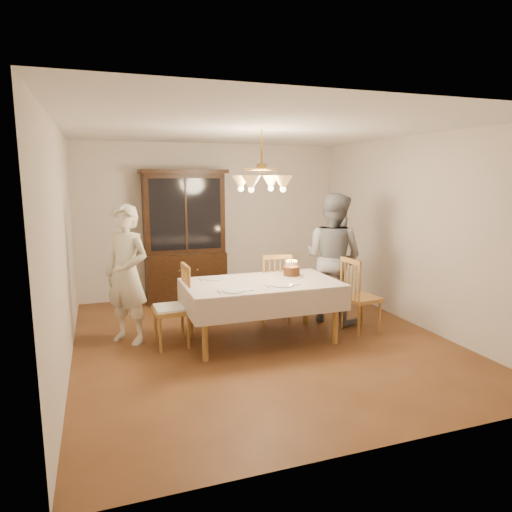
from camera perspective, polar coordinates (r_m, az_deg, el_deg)
name	(u,v)px	position (r m, az deg, el deg)	size (l,w,h in m)	color
ground	(261,340)	(5.89, 0.65, -10.43)	(5.00, 5.00, 0.00)	#5A3319
room_shell	(261,216)	(5.54, 0.68, 5.08)	(5.00, 5.00, 5.00)	white
dining_table	(261,288)	(5.69, 0.66, -3.97)	(1.90, 1.10, 0.76)	olive
china_hutch	(185,238)	(7.64, -8.91, 2.21)	(1.38, 0.54, 2.16)	black
chair_far_side	(275,291)	(6.48, 2.37, -4.44)	(0.51, 0.49, 1.00)	olive
chair_left_end	(172,310)	(5.66, -10.47, -6.62)	(0.43, 0.45, 1.00)	olive
chair_right_end	(360,299)	(6.24, 12.90, -5.25)	(0.47, 0.49, 1.00)	olive
elderly_woman	(127,275)	(5.82, -15.84, -2.25)	(0.63, 0.41, 1.72)	#F1E9CB
adult_in_grey	(333,258)	(6.54, 9.60, -0.24)	(0.89, 0.69, 1.82)	slate
birthday_cake	(291,272)	(5.98, 4.46, -1.98)	(0.30, 0.30, 0.21)	white
place_setting_near_left	(235,291)	(5.21, -2.66, -4.34)	(0.41, 0.26, 0.02)	white
place_setting_near_right	(283,285)	(5.49, 3.34, -3.62)	(0.42, 0.27, 0.02)	white
place_setting_far_left	(215,278)	(5.85, -5.17, -2.79)	(0.41, 0.26, 0.02)	white
chandelier	(261,183)	(5.52, 0.69, 9.17)	(0.62, 0.62, 0.73)	#BF8C3F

